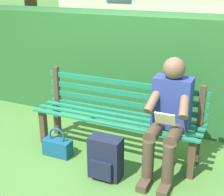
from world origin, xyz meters
name	(u,v)px	position (x,y,z in m)	size (l,w,h in m)	color
ground	(116,152)	(0.00, 0.00, 0.00)	(60.00, 60.00, 0.00)	#477533
park_bench	(118,114)	(0.00, -0.07, 0.46)	(1.94, 0.45, 0.88)	#4C3828
person_seated	(169,114)	(-0.62, 0.10, 0.63)	(0.44, 0.73, 1.19)	navy
hedge_backdrop	(140,65)	(0.13, -1.12, 0.76)	(6.52, 0.80, 1.57)	#265B28
backpack	(105,158)	(-0.10, 0.48, 0.21)	(0.32, 0.25, 0.44)	#191E33
handbag	(58,147)	(0.58, 0.33, 0.11)	(0.33, 0.15, 0.34)	navy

